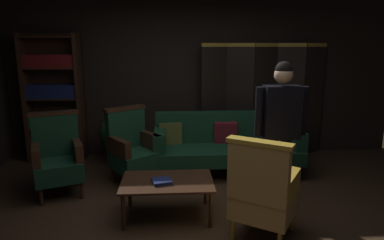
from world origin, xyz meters
TOP-DOWN VIEW (x-y plane):
  - ground_plane at (0.00, 0.00)m, footprint 10.00×10.00m
  - back_wall at (0.00, 2.45)m, footprint 7.20×0.10m
  - folding_screen at (1.31, 2.24)m, footprint 2.14×0.24m
  - bookshelf at (-2.15, 2.19)m, footprint 0.90×0.32m
  - velvet_couch at (0.55, 1.45)m, footprint 2.12×0.78m
  - coffee_table at (-0.31, 0.15)m, footprint 1.00×0.64m
  - armchair_gilt_accent at (0.62, -0.34)m, footprint 0.80×0.80m
  - armchair_wing_left at (-1.70, 0.84)m, footprint 0.75×0.74m
  - armchair_wing_right at (-0.80, 1.14)m, footprint 0.81×0.81m
  - standing_figure at (0.95, 0.24)m, footprint 0.59×0.24m
  - potted_plant at (-1.14, 1.90)m, footprint 0.51×0.51m
  - book_navy_cloth at (-0.37, 0.10)m, footprint 0.24×0.23m

SIDE VIEW (x-z plane):
  - ground_plane at x=0.00m, z-range 0.00..0.00m
  - coffee_table at x=-0.31m, z-range 0.16..0.58m
  - book_navy_cloth at x=-0.37m, z-range 0.42..0.45m
  - velvet_couch at x=0.55m, z-range 0.01..0.89m
  - potted_plant at x=-1.14m, z-range 0.06..0.87m
  - armchair_gilt_accent at x=0.62m, z-range -0.03..1.01m
  - armchair_wing_left at x=-1.70m, z-range -0.03..1.01m
  - armchair_wing_right at x=-0.80m, z-range -0.03..1.01m
  - folding_screen at x=1.31m, z-range 0.04..1.94m
  - standing_figure at x=0.95m, z-range 0.17..1.88m
  - bookshelf at x=-2.15m, z-range 0.05..2.10m
  - back_wall at x=0.00m, z-range 0.00..2.80m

